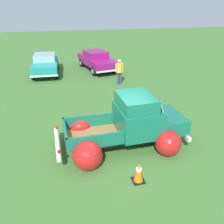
# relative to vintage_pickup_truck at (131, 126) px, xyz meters

# --- Properties ---
(ground_plane) EXTENTS (80.00, 80.00, 0.00)m
(ground_plane) POSITION_rel_vintage_pickup_truck_xyz_m (-0.39, -0.01, -0.76)
(ground_plane) COLOR #3D6B2D
(vintage_pickup_truck) EXTENTS (4.68, 2.87, 1.96)m
(vintage_pickup_truck) POSITION_rel_vintage_pickup_truck_xyz_m (0.00, 0.00, 0.00)
(vintage_pickup_truck) COLOR black
(vintage_pickup_truck) RESTS_ON ground
(show_car_0) EXTENTS (1.89, 4.35, 1.43)m
(show_car_0) POSITION_rel_vintage_pickup_truck_xyz_m (-3.22, 10.51, 0.02)
(show_car_0) COLOR black
(show_car_0) RESTS_ON ground
(show_car_1) EXTENTS (2.63, 4.79, 1.43)m
(show_car_1) POSITION_rel_vintage_pickup_truck_xyz_m (0.62, 10.82, 0.02)
(show_car_1) COLOR black
(show_car_1) RESTS_ON ground
(spectator_0) EXTENTS (0.54, 0.39, 1.61)m
(spectator_0) POSITION_rel_vintage_pickup_truck_xyz_m (1.41, 6.91, 0.15)
(spectator_0) COLOR navy
(spectator_0) RESTS_ON ground
(lane_cone_0) EXTENTS (0.36, 0.36, 0.63)m
(lane_cone_0) POSITION_rel_vintage_pickup_truck_xyz_m (-0.35, -1.98, -0.45)
(lane_cone_0) COLOR black
(lane_cone_0) RESTS_ON ground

